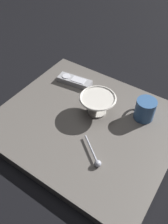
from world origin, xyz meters
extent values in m
plane|color=black|center=(0.00, 0.00, 0.00)|extent=(6.00, 6.00, 0.00)
cube|color=#5B5651|center=(0.00, 0.00, 0.02)|extent=(0.65, 0.56, 0.04)
cylinder|color=beige|center=(0.01, 0.06, 0.04)|extent=(0.07, 0.07, 0.01)
cone|color=beige|center=(0.01, 0.06, 0.08)|extent=(0.14, 0.14, 0.07)
torus|color=beige|center=(0.01, 0.06, 0.11)|extent=(0.14, 0.14, 0.01)
cylinder|color=#33598C|center=(0.17, 0.14, 0.08)|extent=(0.07, 0.07, 0.08)
torus|color=#33598C|center=(0.15, 0.17, 0.08)|extent=(0.03, 0.05, 0.05)
cylinder|color=#A3A5B2|center=(0.09, -0.10, 0.05)|extent=(0.09, 0.07, 0.01)
sphere|color=#A3A5B2|center=(0.14, -0.14, 0.05)|extent=(0.02, 0.02, 0.02)
cube|color=#9E9EA3|center=(-0.16, 0.16, 0.05)|extent=(0.16, 0.07, 0.02)
cylinder|color=silver|center=(-0.21, 0.15, 0.06)|extent=(0.03, 0.03, 0.00)
cube|color=silver|center=(-0.15, 0.16, 0.06)|extent=(0.06, 0.04, 0.00)
camera|label=1|loc=(0.32, -0.48, 0.69)|focal=37.03mm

